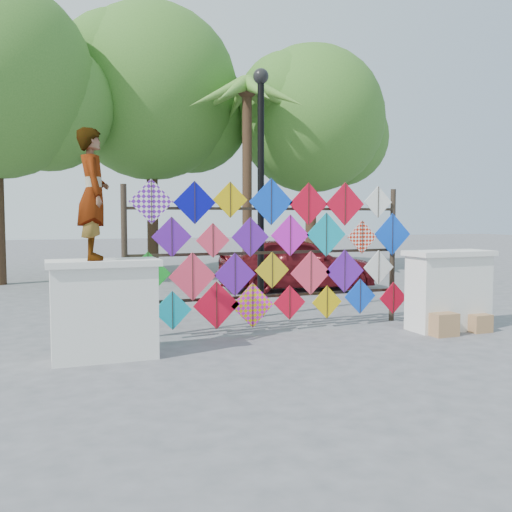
% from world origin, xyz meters
% --- Properties ---
extents(ground, '(80.00, 80.00, 0.00)m').
position_xyz_m(ground, '(0.00, 0.00, 0.00)').
color(ground, gray).
rests_on(ground, ground).
extents(parapet_left, '(1.40, 0.65, 1.28)m').
position_xyz_m(parapet_left, '(-2.70, -0.20, 0.65)').
color(parapet_left, silver).
rests_on(parapet_left, ground).
extents(parapet_right, '(1.40, 0.65, 1.28)m').
position_xyz_m(parapet_right, '(2.70, -0.20, 0.65)').
color(parapet_right, silver).
rests_on(parapet_right, ground).
extents(kite_rack, '(4.93, 0.24, 2.43)m').
position_xyz_m(kite_rack, '(0.06, 0.73, 1.23)').
color(kite_rack, black).
rests_on(kite_rack, ground).
extents(tree_mid, '(6.30, 5.60, 8.61)m').
position_xyz_m(tree_mid, '(0.11, 11.03, 5.77)').
color(tree_mid, '#3F281B').
rests_on(tree_mid, ground).
extents(tree_east, '(5.40, 4.80, 7.42)m').
position_xyz_m(tree_east, '(5.09, 9.53, 4.99)').
color(tree_east, '#3F281B').
rests_on(tree_east, ground).
extents(palm_tree, '(3.62, 3.62, 5.83)m').
position_xyz_m(palm_tree, '(2.20, 8.00, 4.95)').
color(palm_tree, '#3F281B').
rests_on(palm_tree, ground).
extents(vendor_woman, '(0.42, 0.62, 1.65)m').
position_xyz_m(vendor_woman, '(-2.81, -0.20, 2.11)').
color(vendor_woman, '#99999E').
rests_on(vendor_woman, parapet_left).
extents(sedan, '(4.11, 2.19, 1.33)m').
position_xyz_m(sedan, '(2.48, 5.18, 0.67)').
color(sedan, '#5A0F14').
rests_on(sedan, ground).
extents(lamppost, '(0.28, 0.28, 4.46)m').
position_xyz_m(lamppost, '(0.30, 2.00, 2.69)').
color(lamppost, black).
rests_on(lamppost, ground).
extents(cardboard_box_near, '(0.40, 0.35, 0.35)m').
position_xyz_m(cardboard_box_near, '(2.30, -0.54, 0.18)').
color(cardboard_box_near, '#A67850').
rests_on(cardboard_box_near, ground).
extents(cardboard_box_far, '(0.34, 0.31, 0.28)m').
position_xyz_m(cardboard_box_far, '(3.03, -0.52, 0.14)').
color(cardboard_box_far, '#A67850').
rests_on(cardboard_box_far, ground).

